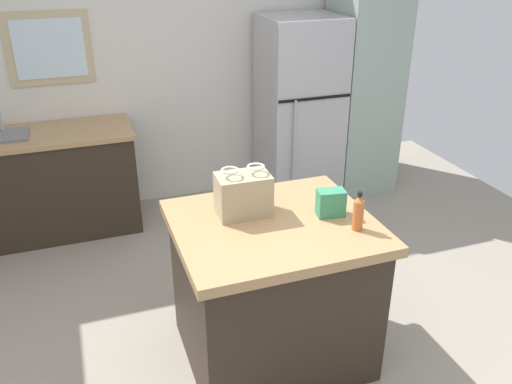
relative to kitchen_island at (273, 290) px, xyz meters
name	(u,v)px	position (x,y,z in m)	size (l,w,h in m)	color
ground	(266,371)	(-0.10, -0.16, -0.47)	(6.27, 6.27, 0.00)	#9E9384
back_wall	(165,56)	(-0.11, 2.46, 0.91)	(4.99, 0.13, 2.75)	silver
kitchen_island	(273,290)	(0.00, 0.00, 0.00)	(1.11, 0.97, 0.93)	#33281E
refrigerator	(299,111)	(1.05, 2.05, 0.40)	(0.70, 0.69, 1.73)	#B7B7BC
tall_cabinet	(363,90)	(1.72, 2.05, 0.54)	(0.59, 0.62, 2.01)	#9EB2A8
sink_counter	(42,183)	(-1.31, 2.08, -0.01)	(1.58, 0.65, 1.09)	#33281E
shopping_bag	(243,194)	(-0.13, 0.15, 0.58)	(0.31, 0.21, 0.29)	tan
small_box	(331,203)	(0.33, -0.03, 0.54)	(0.15, 0.10, 0.16)	#388E66
bottle	(358,213)	(0.40, -0.22, 0.56)	(0.06, 0.06, 0.22)	#C66633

